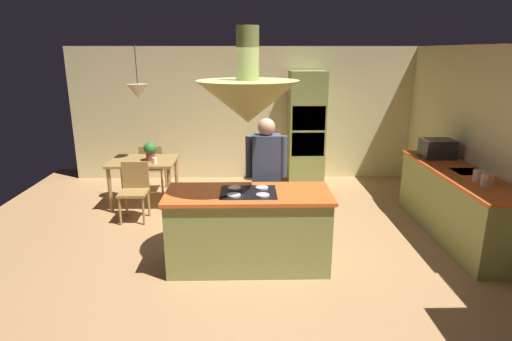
{
  "coord_description": "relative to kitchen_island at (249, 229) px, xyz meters",
  "views": [
    {
      "loc": [
        -0.01,
        -4.71,
        2.46
      ],
      "look_at": [
        0.1,
        0.4,
        1.0
      ],
      "focal_mm": 29.41,
      "sensor_mm": 36.0,
      "label": 1
    }
  ],
  "objects": [
    {
      "name": "ground",
      "position": [
        0.0,
        0.2,
        -0.46
      ],
      "size": [
        8.16,
        8.16,
        0.0
      ],
      "primitive_type": "plane",
      "color": "#AD7F51"
    },
    {
      "name": "wall_back",
      "position": [
        0.0,
        3.65,
        0.81
      ],
      "size": [
        6.8,
        0.1,
        2.55
      ],
      "primitive_type": "cube",
      "color": "beige",
      "rests_on": "ground"
    },
    {
      "name": "wall_right",
      "position": [
        3.25,
        0.6,
        0.81
      ],
      "size": [
        0.1,
        7.2,
        2.55
      ],
      "primitive_type": "cube",
      "color": "beige",
      "rests_on": "ground"
    },
    {
      "name": "kitchen_island",
      "position": [
        0.0,
        0.0,
        0.0
      ],
      "size": [
        1.89,
        0.78,
        0.93
      ],
      "color": "#8C934C",
      "rests_on": "ground"
    },
    {
      "name": "counter_run_right",
      "position": [
        2.84,
        0.8,
        0.0
      ],
      "size": [
        0.73,
        2.52,
        0.91
      ],
      "color": "#8C934C",
      "rests_on": "ground"
    },
    {
      "name": "oven_tower",
      "position": [
        1.1,
        3.24,
        0.6
      ],
      "size": [
        0.66,
        0.62,
        2.12
      ],
      "color": "#8C934C",
      "rests_on": "ground"
    },
    {
      "name": "dining_table",
      "position": [
        -1.7,
        2.1,
        0.19
      ],
      "size": [
        1.05,
        0.81,
        0.76
      ],
      "color": "#9F773F",
      "rests_on": "ground"
    },
    {
      "name": "person_at_island",
      "position": [
        0.23,
        0.66,
        0.49
      ],
      "size": [
        0.53,
        0.22,
        1.66
      ],
      "color": "tan",
      "rests_on": "ground"
    },
    {
      "name": "range_hood",
      "position": [
        0.0,
        0.0,
        1.51
      ],
      "size": [
        1.1,
        1.1,
        1.0
      ],
      "color": "#8C934C"
    },
    {
      "name": "pendant_light_over_table",
      "position": [
        -1.7,
        2.1,
        1.4
      ],
      "size": [
        0.32,
        0.32,
        0.82
      ],
      "color": "beige"
    },
    {
      "name": "chair_facing_island",
      "position": [
        -1.7,
        1.47,
        0.04
      ],
      "size": [
        0.4,
        0.4,
        0.87
      ],
      "color": "#9F773F",
      "rests_on": "ground"
    },
    {
      "name": "chair_by_back_wall",
      "position": [
        -1.7,
        2.73,
        0.04
      ],
      "size": [
        0.4,
        0.4,
        0.87
      ],
      "rotation": [
        0.0,
        0.0,
        3.14
      ],
      "color": "#9F773F",
      "rests_on": "ground"
    },
    {
      "name": "potted_plant_on_table",
      "position": [
        -1.57,
        2.06,
        0.47
      ],
      "size": [
        0.2,
        0.2,
        0.3
      ],
      "color": "#99382D",
      "rests_on": "dining_table"
    },
    {
      "name": "cup_on_table",
      "position": [
        -1.47,
        1.9,
        0.34
      ],
      "size": [
        0.07,
        0.07,
        0.09
      ],
      "primitive_type": "cylinder",
      "color": "white",
      "rests_on": "dining_table"
    },
    {
      "name": "canister_flour",
      "position": [
        2.84,
        0.18,
        0.53
      ],
      "size": [
        0.14,
        0.14,
        0.15
      ],
      "primitive_type": "cylinder",
      "color": "#E0B78C",
      "rests_on": "counter_run_right"
    },
    {
      "name": "canister_sugar",
      "position": [
        2.84,
        0.36,
        0.52
      ],
      "size": [
        0.14,
        0.14,
        0.14
      ],
      "primitive_type": "cylinder",
      "color": "#E0B78C",
      "rests_on": "counter_run_right"
    },
    {
      "name": "microwave_on_counter",
      "position": [
        2.84,
        1.54,
        0.59
      ],
      "size": [
        0.46,
        0.36,
        0.28
      ],
      "primitive_type": "cube",
      "color": "#232326",
      "rests_on": "counter_run_right"
    }
  ]
}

